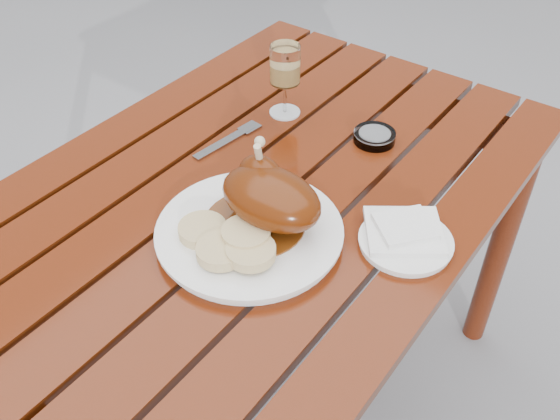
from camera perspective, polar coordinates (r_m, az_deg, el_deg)
The scene contains 11 objects.
ground at distance 1.75m, azimuth -1.28°, elevation -17.14°, with size 60.00×60.00×0.00m, color slate.
table at distance 1.44m, azimuth -1.50°, elevation -9.24°, with size 0.80×1.20×0.75m, color #641F0B.
dinner_plate at distance 1.06m, azimuth -2.81°, elevation -2.10°, with size 0.32×0.32×0.02m, color white.
roast_duck at distance 1.04m, azimuth -1.04°, elevation 1.32°, with size 0.20×0.17×0.13m.
bread_dumplings at distance 1.01m, azimuth -4.61°, elevation -2.87°, with size 0.18×0.13×0.03m.
wine_glass at distance 1.34m, azimuth 0.46°, elevation 11.73°, with size 0.07×0.07×0.16m, color #E3B867.
side_plate at distance 1.07m, azimuth 11.41°, elevation -2.89°, with size 0.16×0.16×0.01m, color white.
napkin at distance 1.07m, azimuth 11.27°, elevation -1.91°, with size 0.13×0.12×0.01m, color white.
ashtray at distance 1.30m, azimuth 8.63°, elevation 6.65°, with size 0.09×0.09×0.02m, color #B2B7BC.
fork at distance 1.29m, azimuth -5.07°, elevation 6.22°, with size 0.02×0.16×0.01m, color gray.
knife at distance 1.06m, azimuth -0.86°, elevation -2.39°, with size 0.02×0.20×0.01m, color gray.
Camera 1 is at (0.58, -0.72, 1.48)m, focal length 40.00 mm.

